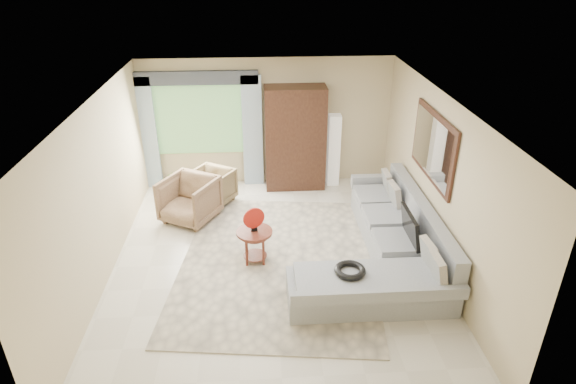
{
  "coord_description": "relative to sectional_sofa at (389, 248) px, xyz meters",
  "views": [
    {
      "loc": [
        -0.19,
        -6.33,
        4.43
      ],
      "look_at": [
        0.25,
        0.35,
        1.05
      ],
      "focal_mm": 30.0,
      "sensor_mm": 36.0,
      "label": 1
    }
  ],
  "objects": [
    {
      "name": "wall_mirror",
      "position": [
        0.68,
        0.53,
        1.47
      ],
      "size": [
        0.05,
        1.7,
        1.05
      ],
      "color": "black",
      "rests_on": "wall_right"
    },
    {
      "name": "curtain_left",
      "position": [
        -4.18,
        3.06,
        0.87
      ],
      "size": [
        0.4,
        0.08,
        2.3
      ],
      "primitive_type": "cube",
      "color": "#9EB7CC",
      "rests_on": "ground"
    },
    {
      "name": "red_disc",
      "position": [
        -2.07,
        0.2,
        0.51
      ],
      "size": [
        0.33,
        0.14,
        0.34
      ],
      "primitive_type": "cylinder",
      "rotation": [
        1.57,
        0.0,
        0.35
      ],
      "color": "#B31C11",
      "rests_on": "coffee_table"
    },
    {
      "name": "armchair_left",
      "position": [
        -3.24,
        1.61,
        0.13
      ],
      "size": [
        1.2,
        1.21,
        0.82
      ],
      "primitive_type": "imported",
      "rotation": [
        0.0,
        0.0,
        -0.5
      ],
      "color": "#90724E",
      "rests_on": "ground"
    },
    {
      "name": "armoire",
      "position": [
        -1.23,
        2.9,
        0.77
      ],
      "size": [
        1.2,
        0.55,
        2.1
      ],
      "primitive_type": "cube",
      "color": "black",
      "rests_on": "ground"
    },
    {
      "name": "area_rug",
      "position": [
        -1.72,
        0.17,
        -0.27
      ],
      "size": [
        3.46,
        4.33,
        0.02
      ],
      "primitive_type": "cube",
      "rotation": [
        0.0,
        0.0,
        -0.12
      ],
      "color": "beige",
      "rests_on": "ground"
    },
    {
      "name": "armchair_right",
      "position": [
        -2.9,
        2.23,
        0.06
      ],
      "size": [
        1.02,
        1.03,
        0.69
      ],
      "primitive_type": "imported",
      "rotation": [
        0.0,
        0.0,
        -0.55
      ],
      "color": "olive",
      "rests_on": "ground"
    },
    {
      "name": "valance",
      "position": [
        -3.13,
        3.08,
        1.97
      ],
      "size": [
        2.4,
        0.12,
        0.26
      ],
      "primitive_type": "cube",
      "color": "#1E232D",
      "rests_on": "wall_back"
    },
    {
      "name": "curtain_right",
      "position": [
        -2.08,
        3.06,
        0.87
      ],
      "size": [
        0.4,
        0.08,
        2.3
      ],
      "primitive_type": "cube",
      "color": "#9EB7CC",
      "rests_on": "ground"
    },
    {
      "name": "tv_screen",
      "position": [
        0.27,
        -0.09,
        0.44
      ],
      "size": [
        0.14,
        0.74,
        0.48
      ],
      "primitive_type": "cube",
      "rotation": [
        0.0,
        -0.17,
        0.0
      ],
      "color": "black",
      "rests_on": "sectional_sofa"
    },
    {
      "name": "garden_hose",
      "position": [
        -0.78,
        -0.88,
        0.26
      ],
      "size": [
        0.43,
        0.43,
        0.09
      ],
      "primitive_type": "torus",
      "color": "black",
      "rests_on": "sectional_sofa"
    },
    {
      "name": "window",
      "position": [
        -3.13,
        3.15,
        1.12
      ],
      "size": [
        1.8,
        0.04,
        1.4
      ],
      "primitive_type": "cube",
      "color": "#669E59",
      "rests_on": "wall_back"
    },
    {
      "name": "ground",
      "position": [
        -1.78,
        0.18,
        -0.28
      ],
      "size": [
        6.0,
        6.0,
        0.0
      ],
      "primitive_type": "plane",
      "color": "silver",
      "rests_on": "ground"
    },
    {
      "name": "coffee_table",
      "position": [
        -2.07,
        0.2,
        0.01
      ],
      "size": [
        0.56,
        0.56,
        0.56
      ],
      "rotation": [
        0.0,
        0.0,
        0.11
      ],
      "color": "#491B13",
      "rests_on": "ground"
    },
    {
      "name": "potted_plant",
      "position": [
        -3.66,
        2.69,
        -0.02
      ],
      "size": [
        0.55,
        0.51,
        0.52
      ],
      "primitive_type": "imported",
      "rotation": [
        0.0,
        0.0,
        0.23
      ],
      "color": "#999999",
      "rests_on": "ground"
    },
    {
      "name": "floor_lamp",
      "position": [
        -0.43,
        2.96,
        0.47
      ],
      "size": [
        0.24,
        0.24,
        1.5
      ],
      "primitive_type": "cube",
      "color": "silver",
      "rests_on": "ground"
    },
    {
      "name": "sectional_sofa",
      "position": [
        0.0,
        0.0,
        0.0
      ],
      "size": [
        2.3,
        3.46,
        0.9
      ],
      "color": "#A1A4A9",
      "rests_on": "ground"
    }
  ]
}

